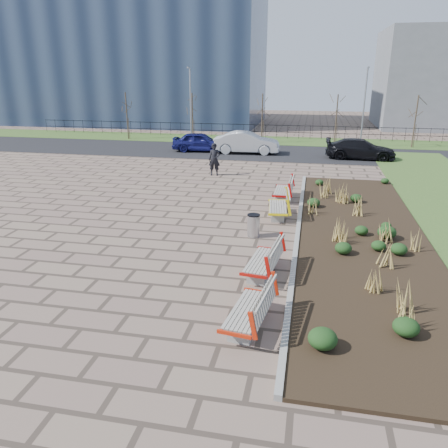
% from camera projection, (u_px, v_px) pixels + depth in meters
% --- Properties ---
extents(ground, '(120.00, 120.00, 0.00)m').
position_uv_depth(ground, '(152.00, 284.00, 12.46)').
color(ground, '#715D4E').
rests_on(ground, ground).
extents(planting_bed, '(4.50, 18.00, 0.10)m').
position_uv_depth(planting_bed, '(362.00, 237.00, 15.90)').
color(planting_bed, black).
rests_on(planting_bed, ground).
extents(planting_curb, '(0.16, 18.00, 0.15)m').
position_uv_depth(planting_curb, '(298.00, 232.00, 16.33)').
color(planting_curb, gray).
rests_on(planting_curb, ground).
extents(grass_verge_far, '(80.00, 5.00, 0.04)m').
position_uv_depth(grass_verge_far, '(263.00, 140.00, 38.36)').
color(grass_verge_far, '#33511E').
rests_on(grass_verge_far, ground).
extents(road, '(80.00, 7.00, 0.02)m').
position_uv_depth(road, '(254.00, 152.00, 32.81)').
color(road, black).
rests_on(road, ground).
extents(bench_a, '(1.18, 2.20, 1.00)m').
position_uv_depth(bench_a, '(248.00, 308.00, 10.23)').
color(bench_a, red).
rests_on(bench_a, ground).
extents(bench_b, '(1.16, 2.20, 1.00)m').
position_uv_depth(bench_b, '(262.00, 259.00, 12.91)').
color(bench_b, '#B0120B').
rests_on(bench_b, ground).
extents(bench_c, '(1.10, 2.18, 1.00)m').
position_uv_depth(bench_c, '(278.00, 205.00, 18.08)').
color(bench_c, yellow).
rests_on(bench_c, ground).
extents(bench_d, '(0.92, 2.11, 1.00)m').
position_uv_depth(bench_d, '(283.00, 189.00, 20.58)').
color(bench_d, '#B30C0B').
rests_on(bench_d, ground).
extents(litter_bin, '(0.45, 0.45, 0.83)m').
position_uv_depth(litter_bin, '(253.00, 226.00, 15.94)').
color(litter_bin, '#B2B2B7').
rests_on(litter_bin, ground).
extents(pedestrian, '(0.71, 0.50, 1.86)m').
position_uv_depth(pedestrian, '(214.00, 159.00, 25.23)').
color(pedestrian, black).
rests_on(pedestrian, ground).
extents(car_blue, '(4.28, 2.00, 1.42)m').
position_uv_depth(car_blue, '(200.00, 142.00, 32.88)').
color(car_blue, '#131554').
rests_on(car_blue, road).
extents(car_silver, '(4.87, 1.91, 1.58)m').
position_uv_depth(car_silver, '(247.00, 143.00, 32.04)').
color(car_silver, '#A6AAAD').
rests_on(car_silver, road).
extents(car_black, '(4.78, 2.12, 1.36)m').
position_uv_depth(car_black, '(360.00, 149.00, 30.03)').
color(car_black, black).
rests_on(car_black, road).
extents(tree_a, '(1.40, 1.40, 4.00)m').
position_uv_depth(tree_a, '(127.00, 116.00, 38.54)').
color(tree_a, '#4C3D2D').
rests_on(tree_a, grass_verge_far).
extents(tree_b, '(1.40, 1.40, 4.00)m').
position_uv_depth(tree_b, '(192.00, 117.00, 37.42)').
color(tree_b, '#4C3D2D').
rests_on(tree_b, grass_verge_far).
extents(tree_c, '(1.40, 1.40, 4.00)m').
position_uv_depth(tree_c, '(262.00, 119.00, 36.30)').
color(tree_c, '#4C3D2D').
rests_on(tree_c, grass_verge_far).
extents(tree_d, '(1.40, 1.40, 4.00)m').
position_uv_depth(tree_d, '(336.00, 120.00, 35.18)').
color(tree_d, '#4C3D2D').
rests_on(tree_d, grass_verge_far).
extents(tree_e, '(1.40, 1.40, 4.00)m').
position_uv_depth(tree_e, '(415.00, 122.00, 34.06)').
color(tree_e, '#4C3D2D').
rests_on(tree_e, grass_verge_far).
extents(lamp_west, '(0.24, 0.60, 6.00)m').
position_uv_depth(lamp_west, '(191.00, 105.00, 36.63)').
color(lamp_west, gray).
rests_on(lamp_west, grass_verge_far).
extents(lamp_east, '(0.24, 0.60, 6.00)m').
position_uv_depth(lamp_east, '(364.00, 108.00, 34.01)').
color(lamp_east, gray).
rests_on(lamp_east, grass_verge_far).
extents(railing_fence, '(44.00, 0.10, 1.20)m').
position_uv_depth(railing_fence, '(265.00, 131.00, 39.54)').
color(railing_fence, black).
rests_on(railing_fence, grass_verge_far).
extents(building_glass, '(40.00, 14.00, 15.00)m').
position_uv_depth(building_glass, '(90.00, 56.00, 51.09)').
color(building_glass, '#192338').
rests_on(building_glass, ground).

